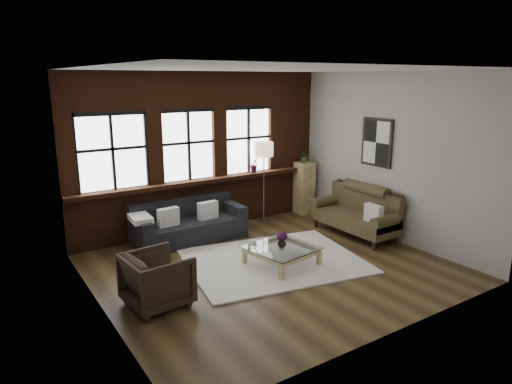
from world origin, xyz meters
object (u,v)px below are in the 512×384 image
coffee_table (282,256)px  drawer_chest (304,188)px  vintage_settee (354,211)px  dark_sofa (189,221)px  armchair (157,280)px  floor_lamp (264,179)px  vase (282,243)px

coffee_table → drawer_chest: size_ratio=0.84×
coffee_table → vintage_settee: bearing=11.9°
coffee_table → dark_sofa: bearing=111.7°
armchair → coffee_table: armchair is taller
floor_lamp → dark_sofa: bearing=-172.6°
vase → floor_lamp: 2.53m
vase → floor_lamp: bearing=63.0°
armchair → drawer_chest: drawer_chest is taller
dark_sofa → floor_lamp: floor_lamp is taller
coffee_table → vase: (0.00, 0.00, 0.25)m
armchair → coffee_table: size_ratio=0.83×
vintage_settee → vase: vintage_settee is taller
vase → drawer_chest: bearing=44.4°
drawer_chest → dark_sofa: bearing=-175.1°
drawer_chest → floor_lamp: floor_lamp is taller
vintage_settee → coffee_table: size_ratio=1.86×
vintage_settee → armchair: (-4.36, -0.62, -0.12)m
coffee_table → drawer_chest: 3.20m
vintage_settee → armchair: vintage_settee is taller
dark_sofa → vintage_settee: bearing=-27.6°
armchair → drawer_chest: (4.52, 2.39, 0.22)m
vintage_settee → vase: (-2.11, -0.45, -0.09)m
vase → drawer_chest: size_ratio=0.13×
vintage_settee → vase: size_ratio=11.99×
dark_sofa → armchair: bearing=-124.7°
dark_sofa → floor_lamp: (1.90, 0.25, 0.56)m
drawer_chest → floor_lamp: bearing=-179.3°
vase → floor_lamp: floor_lamp is taller
vintage_settee → coffee_table: bearing=-168.1°
dark_sofa → vase: size_ratio=13.69×
armchair → floor_lamp: bearing=-59.9°
armchair → floor_lamp: 4.17m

